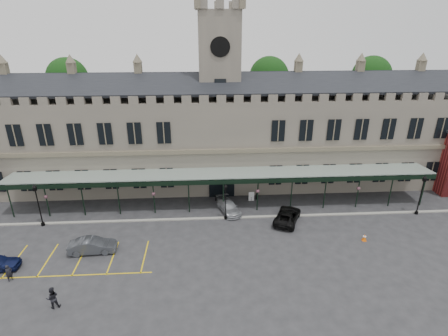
{
  "coord_description": "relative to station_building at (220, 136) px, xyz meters",
  "views": [
    {
      "loc": [
        -2.09,
        -28.86,
        20.58
      ],
      "look_at": [
        0.0,
        6.0,
        6.0
      ],
      "focal_mm": 28.0,
      "sensor_mm": 36.0,
      "label": 1
    }
  ],
  "objects": [
    {
      "name": "ground",
      "position": [
        0.0,
        -15.91,
        -6.47
      ],
      "size": [
        140.0,
        140.0,
        0.0
      ],
      "primitive_type": "plane",
      "color": "#27272A"
    },
    {
      "name": "station_building",
      "position": [
        0.0,
        0.0,
        0.0
      ],
      "size": [
        60.0,
        10.36,
        17.3
      ],
      "color": "#615B51",
      "rests_on": "ground"
    },
    {
      "name": "clock_tower",
      "position": [
        0.0,
        0.09,
        6.64
      ],
      "size": [
        5.6,
        5.6,
        24.8
      ],
      "color": "#615B51",
      "rests_on": "ground"
    },
    {
      "name": "canopy",
      "position": [
        0.0,
        -8.45,
        -4.06
      ],
      "size": [
        50.0,
        4.1,
        4.3
      ],
      "color": "#8C9E93",
      "rests_on": "ground"
    },
    {
      "name": "kerb",
      "position": [
        0.0,
        -10.41,
        -6.41
      ],
      "size": [
        60.0,
        0.4,
        0.12
      ],
      "primitive_type": "cube",
      "color": "gray",
      "rests_on": "ground"
    },
    {
      "name": "parking_markings",
      "position": [
        -14.0,
        -17.41,
        -6.47
      ],
      "size": [
        16.0,
        6.0,
        0.01
      ],
      "primitive_type": null,
      "color": "gold",
      "rests_on": "ground"
    },
    {
      "name": "tree_behind_left",
      "position": [
        -22.0,
        9.09,
        6.35
      ],
      "size": [
        6.0,
        6.0,
        16.0
      ],
      "color": "#332314",
      "rests_on": "ground"
    },
    {
      "name": "tree_behind_mid",
      "position": [
        8.0,
        9.09,
        6.35
      ],
      "size": [
        6.0,
        6.0,
        16.0
      ],
      "color": "#332314",
      "rests_on": "ground"
    },
    {
      "name": "tree_behind_right",
      "position": [
        24.0,
        9.09,
        6.35
      ],
      "size": [
        6.0,
        6.0,
        16.0
      ],
      "color": "#332314",
      "rests_on": "ground"
    },
    {
      "name": "lamp_post_left",
      "position": [
        -19.95,
        -10.73,
        -3.5
      ],
      "size": [
        0.47,
        0.47,
        5.01
      ],
      "color": "black",
      "rests_on": "ground"
    },
    {
      "name": "lamp_post_mid",
      "position": [
        0.14,
        -10.56,
        -3.88
      ],
      "size": [
        0.41,
        0.41,
        4.36
      ],
      "color": "black",
      "rests_on": "ground"
    },
    {
      "name": "lamp_post_right",
      "position": [
        22.37,
        -10.77,
        -3.55
      ],
      "size": [
        0.47,
        0.47,
        4.92
      ],
      "color": "black",
      "rests_on": "ground"
    },
    {
      "name": "traffic_cone",
      "position": [
        14.0,
        -15.63,
        -6.1
      ],
      "size": [
        0.47,
        0.47,
        0.74
      ],
      "rotation": [
        0.0,
        0.0,
        -0.36
      ],
      "color": "#EF5D07",
      "rests_on": "ground"
    },
    {
      "name": "sign_board",
      "position": [
        3.63,
        -6.37,
        -5.88
      ],
      "size": [
        0.7,
        0.06,
        1.2
      ],
      "rotation": [
        0.0,
        0.0,
        -0.02
      ],
      "color": "black",
      "rests_on": "ground"
    },
    {
      "name": "bollard_left",
      "position": [
        -0.8,
        -6.16,
        -6.04
      ],
      "size": [
        0.15,
        0.15,
        0.85
      ],
      "primitive_type": "cylinder",
      "color": "black",
      "rests_on": "ground"
    },
    {
      "name": "bollard_right",
      "position": [
        4.31,
        -6.06,
        -6.03
      ],
      "size": [
        0.15,
        0.15,
        0.87
      ],
      "primitive_type": "cylinder",
      "color": "black",
      "rests_on": "ground"
    },
    {
      "name": "car_left_b",
      "position": [
        -13.07,
        -15.96,
        -5.73
      ],
      "size": [
        4.54,
        1.82,
        1.47
      ],
      "primitive_type": "imported",
      "rotation": [
        0.0,
        0.0,
        1.63
      ],
      "color": "#3B3E44",
      "rests_on": "ground"
    },
    {
      "name": "car_taxi",
      "position": [
        0.6,
        -8.9,
        -5.82
      ],
      "size": [
        3.1,
        4.82,
        1.3
      ],
      "primitive_type": "imported",
      "rotation": [
        0.0,
        0.0,
        0.31
      ],
      "color": "#999CA1",
      "rests_on": "ground"
    },
    {
      "name": "car_van",
      "position": [
        7.0,
        -11.43,
        -5.77
      ],
      "size": [
        4.24,
        5.5,
        1.39
      ],
      "primitive_type": "imported",
      "rotation": [
        0.0,
        0.0,
        2.69
      ],
      "color": "black",
      "rests_on": "ground"
    },
    {
      "name": "person_a",
      "position": [
        -19.04,
        -19.63,
        -5.69
      ],
      "size": [
        0.63,
        0.68,
        1.55
      ],
      "primitive_type": "imported",
      "rotation": [
        0.0,
        0.0,
        0.95
      ],
      "color": "black",
      "rests_on": "ground"
    },
    {
      "name": "person_b",
      "position": [
        -14.07,
        -23.02,
        -5.53
      ],
      "size": [
        1.11,
        0.99,
        1.87
      ],
      "primitive_type": "imported",
      "rotation": [
        0.0,
        0.0,
        3.51
      ],
      "color": "black",
      "rests_on": "ground"
    }
  ]
}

